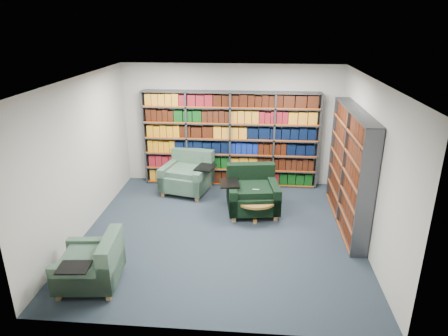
# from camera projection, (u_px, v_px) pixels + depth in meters

# --- Properties ---
(room_shell) EXTENTS (5.02, 5.02, 2.82)m
(room_shell) POSITION_uv_depth(u_px,v_px,m) (221.00, 161.00, 6.92)
(room_shell) COLOR black
(room_shell) RESTS_ON ground
(bookshelf_back) EXTENTS (4.00, 0.28, 2.20)m
(bookshelf_back) POSITION_uv_depth(u_px,v_px,m) (230.00, 140.00, 9.22)
(bookshelf_back) COLOR #47494F
(bookshelf_back) RESTS_ON ground
(bookshelf_right) EXTENTS (0.28, 2.50, 2.20)m
(bookshelf_right) POSITION_uv_depth(u_px,v_px,m) (349.00, 169.00, 7.41)
(bookshelf_right) COLOR #47494F
(bookshelf_right) RESTS_ON ground
(chair_teal_left) EXTENTS (1.28, 1.20, 0.90)m
(chair_teal_left) POSITION_uv_depth(u_px,v_px,m) (189.00, 175.00, 9.13)
(chair_teal_left) COLOR #033440
(chair_teal_left) RESTS_ON ground
(chair_green_right) EXTENTS (1.25, 1.13, 0.91)m
(chair_green_right) POSITION_uv_depth(u_px,v_px,m) (252.00, 193.00, 8.17)
(chair_green_right) COLOR black
(chair_green_right) RESTS_ON ground
(chair_teal_front) EXTENTS (0.93, 1.06, 0.78)m
(chair_teal_front) POSITION_uv_depth(u_px,v_px,m) (95.00, 266.00, 5.86)
(chair_teal_front) COLOR #033440
(chair_teal_front) RESTS_ON ground
(coffee_table) EXTENTS (0.85, 0.85, 0.59)m
(coffee_table) POSITION_uv_depth(u_px,v_px,m) (256.00, 202.00, 7.89)
(coffee_table) COLOR olive
(coffee_table) RESTS_ON ground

